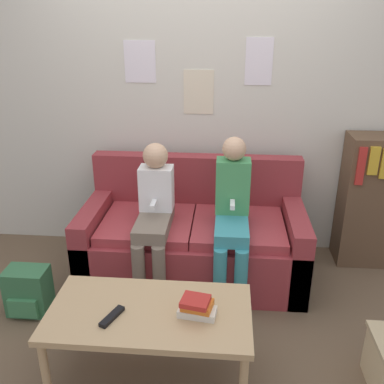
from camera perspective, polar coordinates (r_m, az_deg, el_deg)
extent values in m
plane|color=brown|center=(3.05, -0.65, -15.93)|extent=(10.00, 10.00, 0.00)
cube|color=beige|center=(3.47, 0.92, 12.63)|extent=(8.00, 0.06, 2.60)
cube|color=silver|center=(3.47, -6.96, 16.85)|extent=(0.24, 0.00, 0.31)
cube|color=beige|center=(3.44, 0.89, 13.17)|extent=(0.24, 0.00, 0.34)
cube|color=silver|center=(3.40, 8.92, 16.80)|extent=(0.20, 0.00, 0.35)
cube|color=maroon|center=(3.34, 0.15, -7.86)|extent=(1.66, 0.83, 0.42)
cube|color=maroon|center=(3.46, 0.62, 1.28)|extent=(1.66, 0.14, 0.46)
cube|color=maroon|center=(3.44, -12.61, -5.98)|extent=(0.14, 0.83, 0.58)
cube|color=maroon|center=(3.33, 13.34, -7.03)|extent=(0.14, 0.83, 0.58)
cube|color=#A1343A|center=(3.24, -5.91, -4.17)|extent=(0.67, 0.67, 0.07)
cube|color=#A1343A|center=(3.19, 6.20, -4.63)|extent=(0.67, 0.67, 0.07)
cube|color=tan|center=(2.37, -5.69, -15.75)|extent=(1.08, 0.57, 0.04)
cylinder|color=tan|center=(2.48, -18.91, -22.02)|extent=(0.04, 0.04, 0.42)
cylinder|color=tan|center=(2.81, -15.02, -15.32)|extent=(0.04, 0.04, 0.42)
cylinder|color=tan|center=(2.67, 6.56, -16.86)|extent=(0.04, 0.04, 0.42)
cylinder|color=#756656|center=(3.00, -7.08, -11.20)|extent=(0.09, 0.09, 0.49)
cylinder|color=#756656|center=(2.97, -4.38, -11.38)|extent=(0.09, 0.09, 0.49)
cube|color=#756656|center=(3.06, -5.07, -4.08)|extent=(0.23, 0.51, 0.09)
cube|color=white|center=(3.11, -4.75, 0.53)|extent=(0.24, 0.16, 0.32)
sphere|color=tan|center=(3.03, -4.90, 4.86)|extent=(0.18, 0.18, 0.18)
cube|color=white|center=(3.00, -5.17, -1.68)|extent=(0.03, 0.12, 0.03)
cylinder|color=teal|center=(2.94, 3.71, -11.77)|extent=(0.09, 0.09, 0.49)
cylinder|color=teal|center=(2.94, 6.49, -11.85)|extent=(0.09, 0.09, 0.49)
cube|color=teal|center=(3.02, 5.30, -4.47)|extent=(0.23, 0.51, 0.09)
cube|color=#429356|center=(3.06, 5.46, 0.81)|extent=(0.24, 0.16, 0.39)
sphere|color=tan|center=(2.97, 5.65, 5.76)|extent=(0.17, 0.17, 0.17)
cube|color=white|center=(2.95, 5.41, -1.68)|extent=(0.03, 0.12, 0.03)
cube|color=black|center=(2.33, -10.62, -16.00)|extent=(0.10, 0.17, 0.02)
cube|color=silver|center=(2.31, 0.69, -15.70)|extent=(0.21, 0.13, 0.04)
cube|color=orange|center=(2.29, 0.71, -14.82)|extent=(0.17, 0.15, 0.03)
cube|color=red|center=(2.26, 0.45, -14.35)|extent=(0.16, 0.15, 0.03)
cube|color=brown|center=(3.68, 22.73, -1.10)|extent=(0.46, 0.30, 1.06)
cube|color=red|center=(3.37, 21.61, 3.21)|extent=(0.06, 0.02, 0.29)
cube|color=gold|center=(3.38, 23.08, 3.83)|extent=(0.07, 0.02, 0.21)
cube|color=#336B42|center=(3.18, -20.96, -12.18)|extent=(0.28, 0.19, 0.33)
cube|color=#3D804F|center=(3.14, -21.62, -14.26)|extent=(0.20, 0.03, 0.13)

